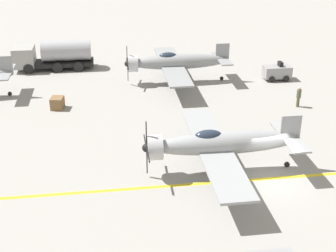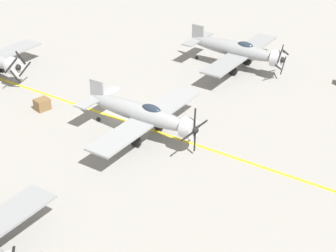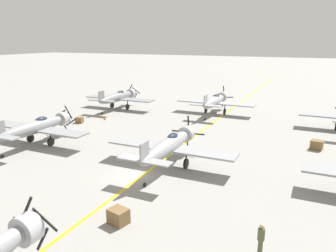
{
  "view_description": "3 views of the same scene",
  "coord_description": "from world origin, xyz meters",
  "px_view_note": "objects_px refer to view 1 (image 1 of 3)",
  "views": [
    {
      "loc": [
        -23.8,
        9.78,
        15.31
      ],
      "look_at": [
        3.35,
        6.04,
        2.43
      ],
      "focal_mm": 50.0,
      "sensor_mm": 36.0,
      "label": 1
    },
    {
      "loc": [
        31.24,
        25.41,
        21.83
      ],
      "look_at": [
        3.26,
        6.68,
        3.03
      ],
      "focal_mm": 60.0,
      "sensor_mm": 36.0,
      "label": 2
    },
    {
      "loc": [
        12.74,
        -21.96,
        11.17
      ],
      "look_at": [
        -0.47,
        6.58,
        2.8
      ],
      "focal_mm": 35.0,
      "sensor_mm": 36.0,
      "label": 3
    }
  ],
  "objects_px": {
    "tow_tractor": "(277,72)",
    "supply_crate_mid_lane": "(57,103)",
    "airplane_mid_center": "(220,144)",
    "ground_crew_walking": "(299,96)",
    "airplane_mid_right": "(175,62)",
    "fuel_tanker": "(53,55)"
  },
  "relations": [
    {
      "from": "fuel_tanker",
      "to": "airplane_mid_right",
      "type": "bearing_deg",
      "value": -115.9
    },
    {
      "from": "airplane_mid_right",
      "to": "airplane_mid_center",
      "type": "bearing_deg",
      "value": -179.26
    },
    {
      "from": "airplane_mid_right",
      "to": "fuel_tanker",
      "type": "distance_m",
      "value": 13.19
    },
    {
      "from": "ground_crew_walking",
      "to": "tow_tractor",
      "type": "bearing_deg",
      "value": -5.0
    },
    {
      "from": "fuel_tanker",
      "to": "supply_crate_mid_lane",
      "type": "bearing_deg",
      "value": -174.05
    },
    {
      "from": "airplane_mid_center",
      "to": "fuel_tanker",
      "type": "bearing_deg",
      "value": 43.17
    },
    {
      "from": "airplane_mid_center",
      "to": "ground_crew_walking",
      "type": "distance_m",
      "value": 13.27
    },
    {
      "from": "airplane_mid_right",
      "to": "ground_crew_walking",
      "type": "distance_m",
      "value": 11.94
    },
    {
      "from": "fuel_tanker",
      "to": "tow_tractor",
      "type": "xyz_separation_m",
      "value": [
        -6.33,
        -21.76,
        -0.72
      ]
    },
    {
      "from": "tow_tractor",
      "to": "supply_crate_mid_lane",
      "type": "height_order",
      "value": "tow_tractor"
    },
    {
      "from": "tow_tractor",
      "to": "ground_crew_walking",
      "type": "xyz_separation_m",
      "value": [
        -6.83,
        0.6,
        0.16
      ]
    },
    {
      "from": "airplane_mid_center",
      "to": "supply_crate_mid_lane",
      "type": "relative_size",
      "value": 10.21
    },
    {
      "from": "airplane_mid_center",
      "to": "supply_crate_mid_lane",
      "type": "distance_m",
      "value": 16.24
    },
    {
      "from": "tow_tractor",
      "to": "supply_crate_mid_lane",
      "type": "distance_m",
      "value": 21.11
    },
    {
      "from": "airplane_mid_center",
      "to": "fuel_tanker",
      "type": "height_order",
      "value": "airplane_mid_center"
    },
    {
      "from": "airplane_mid_right",
      "to": "airplane_mid_center",
      "type": "height_order",
      "value": "airplane_mid_center"
    },
    {
      "from": "airplane_mid_center",
      "to": "fuel_tanker",
      "type": "relative_size",
      "value": 1.5
    },
    {
      "from": "supply_crate_mid_lane",
      "to": "airplane_mid_right",
      "type": "bearing_deg",
      "value": -64.87
    },
    {
      "from": "fuel_tanker",
      "to": "airplane_mid_center",
      "type": "bearing_deg",
      "value": -152.12
    },
    {
      "from": "airplane_mid_center",
      "to": "fuel_tanker",
      "type": "distance_m",
      "value": 25.72
    },
    {
      "from": "airplane_mid_right",
      "to": "supply_crate_mid_lane",
      "type": "xyz_separation_m",
      "value": [
        -5.03,
        10.73,
        -1.52
      ]
    },
    {
      "from": "airplane_mid_right",
      "to": "tow_tractor",
      "type": "relative_size",
      "value": 4.62
    }
  ]
}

